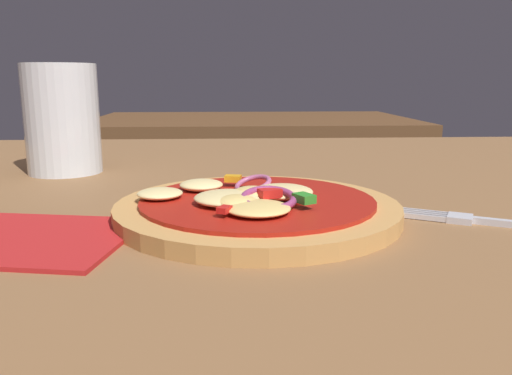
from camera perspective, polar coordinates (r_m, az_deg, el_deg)
name	(u,v)px	position (r m, az deg, el deg)	size (l,w,h in m)	color
dining_table	(309,224)	(0.45, 6.00, -4.06)	(1.16, 1.02, 0.03)	brown
pizza	(255,207)	(0.40, -0.08, -2.16)	(0.22, 0.22, 0.03)	tan
fork	(508,224)	(0.42, 26.34, -3.64)	(0.16, 0.10, 0.01)	silver
beer_glass	(63,125)	(0.63, -20.81, 6.54)	(0.08, 0.08, 0.12)	silver
napkin	(18,238)	(0.38, -25.04, -5.15)	(0.17, 0.14, 0.00)	#B21E1E
background_table	(251,124)	(1.45, -0.52, 7.17)	(0.88, 0.53, 0.03)	brown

